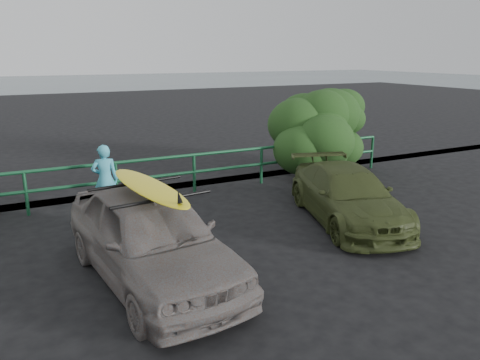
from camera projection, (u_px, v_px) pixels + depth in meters
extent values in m
plane|color=black|center=(250.00, 280.00, 7.52)|extent=(80.00, 80.00, 0.00)
plane|color=#526165|center=(28.00, 82.00, 59.22)|extent=(200.00, 200.00, 0.00)
imported|color=slate|center=(151.00, 237.00, 7.34)|extent=(2.19, 4.46, 1.47)
imported|color=#39441E|center=(347.00, 195.00, 10.04)|extent=(2.68, 4.28, 1.16)
imported|color=#44B5CD|center=(105.00, 179.00, 10.48)|extent=(0.65, 0.50, 1.58)
ellipsoid|color=yellow|center=(148.00, 187.00, 7.13)|extent=(0.82, 2.67, 0.08)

